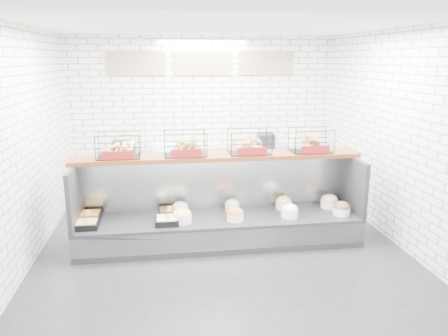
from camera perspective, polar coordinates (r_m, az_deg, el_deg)
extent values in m
plane|color=black|center=(6.15, -0.16, -10.79)|extent=(5.50, 5.50, 0.00)
cube|color=white|center=(8.38, -2.77, 6.61)|extent=(5.00, 0.02, 3.00)
cube|color=white|center=(5.89, -25.03, 2.12)|extent=(0.02, 5.50, 3.00)
cube|color=white|center=(6.51, 22.22, 3.42)|extent=(0.02, 5.50, 3.00)
cube|color=white|center=(5.60, -0.18, 18.31)|extent=(5.00, 5.50, 0.02)
cube|color=tan|center=(8.26, -11.38, 13.21)|extent=(1.05, 0.03, 0.42)
cube|color=tan|center=(8.28, -2.83, 13.46)|extent=(1.05, 0.03, 0.42)
cube|color=tan|center=(8.48, 5.50, 13.43)|extent=(1.05, 0.03, 0.42)
cube|color=black|center=(6.34, -0.54, -8.02)|extent=(4.00, 0.90, 0.40)
cube|color=#93969B|center=(5.94, 0.02, -9.41)|extent=(4.00, 0.03, 0.28)
cube|color=#93969B|center=(6.53, -1.02, -1.80)|extent=(4.00, 0.08, 0.80)
cube|color=black|center=(6.21, -18.91, -3.42)|extent=(0.06, 0.90, 0.80)
cube|color=black|center=(6.68, 16.46, -2.03)|extent=(0.06, 0.90, 0.80)
cube|color=black|center=(6.13, -17.46, -7.09)|extent=(0.30, 0.30, 0.08)
cube|color=tan|center=(6.12, -17.48, -6.78)|extent=(0.26, 0.26, 0.04)
cube|color=#FFF458|center=(6.01, -17.68, -6.65)|extent=(0.06, 0.01, 0.08)
cube|color=black|center=(6.45, -17.12, -6.03)|extent=(0.31, 0.31, 0.08)
cube|color=orange|center=(6.43, -17.14, -5.74)|extent=(0.26, 0.26, 0.04)
cube|color=#FFF458|center=(6.32, -17.33, -5.59)|extent=(0.06, 0.01, 0.08)
cube|color=black|center=(6.04, -7.47, -6.87)|extent=(0.31, 0.31, 0.08)
cube|color=white|center=(6.03, -7.48, -6.56)|extent=(0.27, 0.27, 0.04)
cube|color=#FFF458|center=(5.91, -7.49, -6.43)|extent=(0.06, 0.01, 0.08)
cube|color=black|center=(6.36, -7.13, -5.76)|extent=(0.32, 0.32, 0.08)
cube|color=brown|center=(6.35, -7.14, -5.46)|extent=(0.27, 0.27, 0.04)
cube|color=#FFF458|center=(6.23, -7.13, -5.33)|extent=(0.06, 0.01, 0.08)
cylinder|color=white|center=(6.06, -5.49, -6.60)|extent=(0.27, 0.27, 0.11)
ellipsoid|color=#F0E47A|center=(6.04, -5.51, -6.06)|extent=(0.26, 0.26, 0.18)
cylinder|color=white|center=(6.36, -5.70, -5.59)|extent=(0.23, 0.23, 0.11)
ellipsoid|color=silver|center=(6.34, -5.72, -5.08)|extent=(0.23, 0.23, 0.16)
cylinder|color=white|center=(6.10, 1.46, -6.39)|extent=(0.23, 0.23, 0.11)
ellipsoid|color=orange|center=(6.08, 1.47, -5.86)|extent=(0.23, 0.23, 0.16)
cylinder|color=white|center=(6.45, 1.07, -5.22)|extent=(0.21, 0.21, 0.11)
ellipsoid|color=silver|center=(6.43, 1.07, -4.71)|extent=(0.21, 0.21, 0.15)
cylinder|color=white|center=(6.29, 8.54, -5.88)|extent=(0.24, 0.24, 0.11)
ellipsoid|color=white|center=(6.27, 8.56, -5.37)|extent=(0.24, 0.24, 0.17)
cylinder|color=white|center=(6.62, 7.79, -4.85)|extent=(0.24, 0.24, 0.11)
ellipsoid|color=#E0D272|center=(6.60, 7.81, -4.36)|extent=(0.23, 0.23, 0.16)
cylinder|color=white|center=(6.54, 15.05, -5.44)|extent=(0.25, 0.25, 0.11)
ellipsoid|color=brown|center=(6.52, 15.08, -4.95)|extent=(0.24, 0.24, 0.17)
cylinder|color=white|center=(6.81, 13.57, -4.58)|extent=(0.26, 0.26, 0.11)
ellipsoid|color=tan|center=(6.79, 13.60, -4.10)|extent=(0.26, 0.26, 0.18)
cube|color=#48200F|center=(6.24, -0.82, 1.53)|extent=(4.10, 0.50, 0.06)
cube|color=black|center=(6.19, -13.63, 2.90)|extent=(0.60, 0.38, 0.34)
cube|color=maroon|center=(6.01, -13.75, 1.60)|extent=(0.42, 0.02, 0.11)
cube|color=black|center=(6.16, -5.08, 3.21)|extent=(0.60, 0.38, 0.34)
cube|color=maroon|center=(5.99, -4.96, 1.91)|extent=(0.42, 0.02, 0.11)
cube|color=black|center=(6.28, 3.34, 3.43)|extent=(0.60, 0.38, 0.34)
cube|color=maroon|center=(6.10, 3.70, 2.16)|extent=(0.42, 0.02, 0.11)
cube|color=black|center=(6.52, 11.31, 3.58)|extent=(0.60, 0.38, 0.34)
cube|color=maroon|center=(6.35, 11.86, 2.36)|extent=(0.42, 0.02, 0.11)
cube|color=#93969B|center=(8.27, -2.48, -0.90)|extent=(4.00, 0.60, 0.90)
cube|color=black|center=(8.15, -12.97, 2.63)|extent=(0.40, 0.30, 0.24)
cube|color=silver|center=(8.12, -8.02, 2.60)|extent=(0.35, 0.28, 0.18)
cylinder|color=orange|center=(8.27, 1.38, 3.09)|extent=(0.09, 0.09, 0.22)
cube|color=black|center=(8.38, 5.48, 3.44)|extent=(0.30, 0.30, 0.30)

